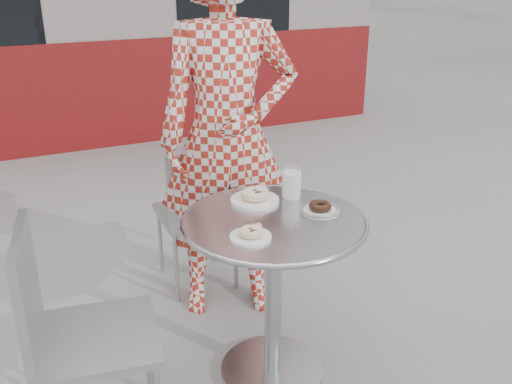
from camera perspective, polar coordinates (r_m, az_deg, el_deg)
name	(u,v)px	position (r m, az deg, el deg)	size (l,w,h in m)	color
ground	(272,375)	(2.62, 1.60, -17.83)	(60.00, 60.00, 0.00)	gray
bistro_table	(274,260)	(2.31, 1.78, -6.79)	(0.74, 0.74, 0.75)	silver
chair_far	(198,241)	(3.16, -5.87, -4.91)	(0.40, 0.41, 0.81)	#A2A4A9
chair_left	(98,379)	(2.25, -15.48, -17.62)	(0.49, 0.48, 0.89)	#A2A4A9
seated_person	(228,138)	(2.71, -2.84, 5.44)	(0.66, 0.43, 1.81)	#A32519
plate_far	(255,197)	(2.38, -0.08, -0.46)	(0.20, 0.20, 0.05)	white
plate_near	(251,234)	(2.08, -0.51, -4.20)	(0.15, 0.15, 0.04)	white
plate_checker	(320,209)	(2.30, 6.42, -1.70)	(0.16, 0.16, 0.04)	white
milk_cup	(292,183)	(2.41, 3.58, 0.86)	(0.09, 0.09, 0.13)	white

